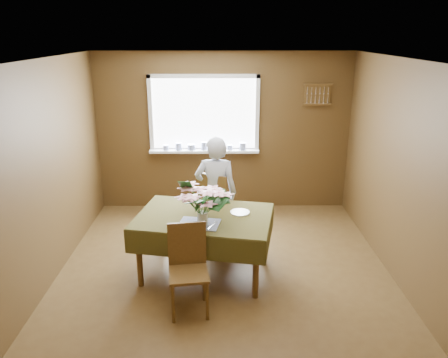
{
  "coord_description": "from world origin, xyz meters",
  "views": [
    {
      "loc": [
        -0.03,
        -4.53,
        2.78
      ],
      "look_at": [
        0.0,
        0.55,
        1.05
      ],
      "focal_mm": 35.0,
      "sensor_mm": 36.0,
      "label": 1
    }
  ],
  "objects_px": {
    "flower_bouquet": "(202,197)",
    "chair_near": "(188,264)",
    "seated_woman": "(216,193)",
    "dining_table": "(204,222)",
    "chair_far": "(217,206)"
  },
  "relations": [
    {
      "from": "dining_table",
      "to": "seated_woman",
      "type": "height_order",
      "value": "seated_woman"
    },
    {
      "from": "chair_near",
      "to": "seated_woman",
      "type": "height_order",
      "value": "seated_woman"
    },
    {
      "from": "chair_far",
      "to": "seated_woman",
      "type": "bearing_deg",
      "value": 115.02
    },
    {
      "from": "dining_table",
      "to": "flower_bouquet",
      "type": "height_order",
      "value": "flower_bouquet"
    },
    {
      "from": "dining_table",
      "to": "flower_bouquet",
      "type": "xyz_separation_m",
      "value": [
        -0.0,
        -0.26,
        0.42
      ]
    },
    {
      "from": "flower_bouquet",
      "to": "chair_near",
      "type": "bearing_deg",
      "value": -107.61
    },
    {
      "from": "chair_far",
      "to": "seated_woman",
      "type": "height_order",
      "value": "seated_woman"
    },
    {
      "from": "seated_woman",
      "to": "flower_bouquet",
      "type": "bearing_deg",
      "value": 86.43
    },
    {
      "from": "seated_woman",
      "to": "chair_near",
      "type": "bearing_deg",
      "value": 83.38
    },
    {
      "from": "flower_bouquet",
      "to": "dining_table",
      "type": "bearing_deg",
      "value": 89.1
    },
    {
      "from": "seated_woman",
      "to": "flower_bouquet",
      "type": "height_order",
      "value": "seated_woman"
    },
    {
      "from": "dining_table",
      "to": "seated_woman",
      "type": "bearing_deg",
      "value": 90.0
    },
    {
      "from": "seated_woman",
      "to": "flower_bouquet",
      "type": "distance_m",
      "value": 1.02
    },
    {
      "from": "chair_near",
      "to": "flower_bouquet",
      "type": "distance_m",
      "value": 0.73
    },
    {
      "from": "flower_bouquet",
      "to": "seated_woman",
      "type": "bearing_deg",
      "value": 81.95
    }
  ]
}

